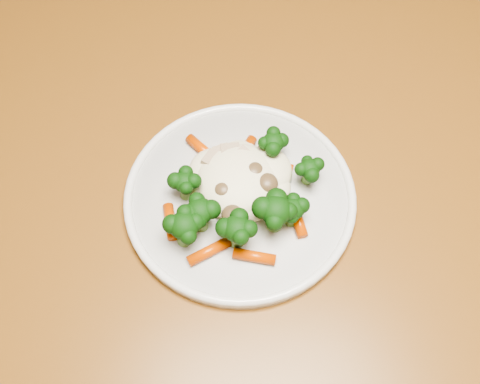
{
  "coord_description": "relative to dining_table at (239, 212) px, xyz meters",
  "views": [
    {
      "loc": [
        -0.22,
        -0.68,
        1.35
      ],
      "look_at": [
        -0.18,
        -0.34,
        0.77
      ],
      "focal_mm": 45.0,
      "sensor_mm": 36.0,
      "label": 1
    }
  ],
  "objects": [
    {
      "name": "plate",
      "position": [
        -0.0,
        -0.04,
        0.1
      ],
      "size": [
        0.26,
        0.26,
        0.01
      ],
      "primitive_type": "cylinder",
      "color": "white",
      "rests_on": "dining_table"
    },
    {
      "name": "meal",
      "position": [
        -0.0,
        -0.05,
        0.12
      ],
      "size": [
        0.19,
        0.18,
        0.05
      ],
      "color": "#FEF3CB",
      "rests_on": "plate"
    },
    {
      "name": "dining_table",
      "position": [
        0.0,
        0.0,
        0.0
      ],
      "size": [
        1.45,
        1.15,
        0.75
      ],
      "rotation": [
        0.0,
        0.0,
        0.26
      ],
      "color": "brown",
      "rests_on": "ground"
    }
  ]
}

